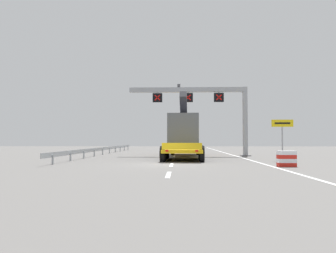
{
  "coord_description": "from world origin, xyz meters",
  "views": [
    {
      "loc": [
        0.93,
        -20.31,
        1.53
      ],
      "look_at": [
        -0.05,
        7.76,
        2.66
      ],
      "focal_mm": 35.08,
      "sensor_mm": 36.0,
      "label": 1
    }
  ],
  "objects_px": {
    "overhead_lane_gantry": "(204,100)",
    "heavy_haul_truck_yellow": "(185,135)",
    "exit_sign_yellow": "(282,129)",
    "crash_barrier_striped": "(286,159)"
  },
  "relations": [
    {
      "from": "heavy_haul_truck_yellow",
      "to": "crash_barrier_striped",
      "type": "bearing_deg",
      "value": -63.0
    },
    {
      "from": "overhead_lane_gantry",
      "to": "heavy_haul_truck_yellow",
      "type": "height_order",
      "value": "overhead_lane_gantry"
    },
    {
      "from": "overhead_lane_gantry",
      "to": "exit_sign_yellow",
      "type": "relative_size",
      "value": 3.81
    },
    {
      "from": "heavy_haul_truck_yellow",
      "to": "exit_sign_yellow",
      "type": "bearing_deg",
      "value": -39.15
    },
    {
      "from": "heavy_haul_truck_yellow",
      "to": "crash_barrier_striped",
      "type": "distance_m",
      "value": 12.44
    },
    {
      "from": "overhead_lane_gantry",
      "to": "exit_sign_yellow",
      "type": "height_order",
      "value": "overhead_lane_gantry"
    },
    {
      "from": "overhead_lane_gantry",
      "to": "crash_barrier_striped",
      "type": "relative_size",
      "value": 11.37
    },
    {
      "from": "exit_sign_yellow",
      "to": "crash_barrier_striped",
      "type": "height_order",
      "value": "exit_sign_yellow"
    },
    {
      "from": "overhead_lane_gantry",
      "to": "exit_sign_yellow",
      "type": "distance_m",
      "value": 9.19
    },
    {
      "from": "overhead_lane_gantry",
      "to": "heavy_haul_truck_yellow",
      "type": "relative_size",
      "value": 0.81
    }
  ]
}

